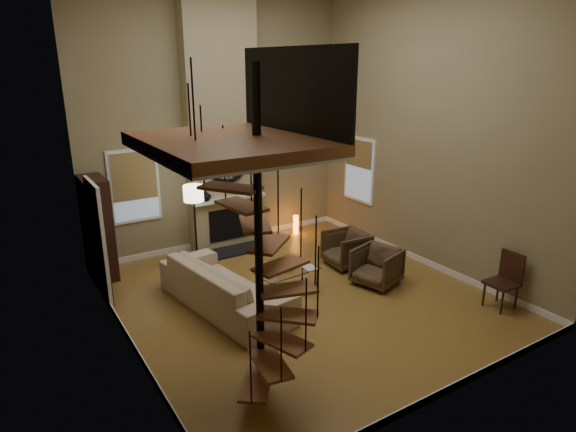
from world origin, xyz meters
TOP-DOWN VIEW (x-y plane):
  - ground at (0.00, 0.00)m, footprint 6.00×6.50m
  - back_wall at (0.00, 3.25)m, footprint 6.00×0.02m
  - front_wall at (0.00, -3.25)m, footprint 6.00×0.02m
  - left_wall at (-3.00, 0.00)m, footprint 0.02×6.50m
  - right_wall at (3.00, 0.00)m, footprint 0.02×6.50m
  - baseboard_back at (0.00, 3.24)m, footprint 6.00×0.02m
  - baseboard_front at (0.00, -3.24)m, footprint 6.00×0.02m
  - baseboard_left at (-2.99, 0.00)m, footprint 0.02×6.50m
  - baseboard_right at (2.99, 0.00)m, footprint 0.02×6.50m
  - chimney_breast at (0.00, 3.06)m, footprint 1.60×0.38m
  - hearth at (0.00, 2.57)m, footprint 1.50×0.60m
  - firebox at (0.00, 2.86)m, footprint 0.95×0.02m
  - mantel at (0.00, 2.78)m, footprint 1.70×0.18m
  - mirror_frame at (0.00, 2.84)m, footprint 0.94×0.10m
  - mirror_disc at (0.00, 2.85)m, footprint 0.80×0.01m
  - vase_left at (-0.55, 2.82)m, footprint 0.24×0.24m
  - vase_right at (0.60, 2.82)m, footprint 0.20×0.20m
  - window_back at (-1.90, 3.22)m, footprint 1.02×0.06m
  - window_right at (2.97, 2.00)m, footprint 0.06×1.02m
  - entry_door at (-2.95, 1.80)m, footprint 0.10×1.05m
  - loft at (-2.04, -1.80)m, footprint 1.70×2.20m
  - spiral_stair at (-1.78, -1.79)m, footprint 1.47×1.47m
  - hutch at (-2.77, 2.80)m, footprint 0.43×0.91m
  - sofa at (-1.30, 0.37)m, footprint 1.45×2.84m
  - armchair_near at (1.65, 0.66)m, footprint 0.86×0.84m
  - armchair_far at (1.56, -0.32)m, footprint 0.97×0.96m
  - coffee_table at (-0.12, 0.23)m, footprint 1.17×0.65m
  - bowl at (-0.12, 0.28)m, footprint 0.43×0.43m
  - book at (0.23, 0.08)m, footprint 0.24×0.30m
  - floor_lamp at (-1.03, 2.23)m, footprint 0.39×0.39m
  - accent_lamp at (1.72, 2.77)m, footprint 0.13×0.13m
  - side_chair at (2.74, -2.16)m, footprint 0.48×0.48m

SIDE VIEW (x-z plane):
  - ground at x=0.00m, z-range -0.01..0.00m
  - hearth at x=0.00m, z-range 0.00..0.04m
  - baseboard_back at x=0.00m, z-range 0.00..0.12m
  - baseboard_front at x=0.00m, z-range 0.00..0.12m
  - baseboard_left at x=-2.99m, z-range 0.00..0.12m
  - baseboard_right at x=2.99m, z-range 0.00..0.12m
  - accent_lamp at x=1.72m, z-range 0.02..0.48m
  - coffee_table at x=-0.12m, z-range 0.07..0.50m
  - armchair_near at x=1.65m, z-range -0.01..0.72m
  - armchair_far at x=1.56m, z-range 0.00..0.71m
  - sofa at x=-1.30m, z-range 0.00..0.79m
  - book at x=0.23m, z-range 0.45..0.48m
  - bowl at x=-0.12m, z-range 0.45..0.55m
  - side_chair at x=2.74m, z-range 0.03..1.02m
  - firebox at x=0.00m, z-range 0.19..0.91m
  - hutch at x=-2.77m, z-range -0.07..1.97m
  - entry_door at x=-2.95m, z-range -0.03..2.13m
  - mantel at x=0.00m, z-range 1.12..1.18m
  - vase_right at x=0.60m, z-range 1.18..1.39m
  - vase_left at x=-0.55m, z-range 1.18..1.43m
  - floor_lamp at x=-1.03m, z-range 0.56..2.27m
  - window_back at x=-1.90m, z-range 0.86..2.38m
  - window_right at x=2.97m, z-range 0.87..2.39m
  - spiral_stair at x=-1.78m, z-range -0.25..3.81m
  - mirror_frame at x=0.00m, z-range 1.48..2.42m
  - mirror_disc at x=0.00m, z-range 1.55..2.35m
  - back_wall at x=0.00m, z-range 0.00..5.50m
  - front_wall at x=0.00m, z-range 0.00..5.50m
  - left_wall at x=-3.00m, z-range 0.00..5.50m
  - right_wall at x=3.00m, z-range 0.00..5.50m
  - chimney_breast at x=0.00m, z-range 0.00..5.50m
  - loft at x=-2.04m, z-range 2.69..3.78m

